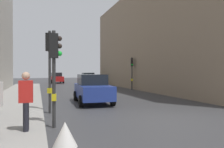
% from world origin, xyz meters
% --- Properties ---
extents(ground_plane, '(120.00, 120.00, 0.00)m').
position_xyz_m(ground_plane, '(0.00, 0.00, 0.00)').
color(ground_plane, '#38383A').
extents(sidewalk_kerb, '(3.21, 40.00, 0.16)m').
position_xyz_m(sidewalk_kerb, '(-6.38, 6.00, 0.08)').
color(sidewalk_kerb, gray).
rests_on(sidewalk_kerb, ground).
extents(building_facade_right, '(12.00, 26.32, 10.96)m').
position_xyz_m(building_facade_right, '(10.77, 13.57, 5.48)').
color(building_facade_right, gray).
rests_on(building_facade_right, ground).
extents(traffic_light_near_right, '(0.44, 0.38, 3.83)m').
position_xyz_m(traffic_light_near_right, '(-4.45, 2.96, 2.64)').
color(traffic_light_near_right, '#2D2D2D').
rests_on(traffic_light_near_right, ground).
extents(traffic_light_near_left, '(0.44, 0.26, 3.35)m').
position_xyz_m(traffic_light_near_left, '(-4.45, 0.26, 2.31)').
color(traffic_light_near_left, '#2D2D2D').
rests_on(traffic_light_near_left, ground).
extents(traffic_light_mid_street, '(0.32, 0.45, 3.45)m').
position_xyz_m(traffic_light_mid_street, '(4.46, 13.39, 2.38)').
color(traffic_light_mid_street, '#2D2D2D').
rests_on(traffic_light_mid_street, ground).
extents(car_green_estate, '(2.18, 4.28, 1.76)m').
position_xyz_m(car_green_estate, '(2.12, 24.31, 0.88)').
color(car_green_estate, '#2D6038').
rests_on(car_green_estate, ground).
extents(car_blue_van, '(2.21, 4.29, 1.76)m').
position_xyz_m(car_blue_van, '(-1.80, 5.53, 0.88)').
color(car_blue_van, navy).
rests_on(car_blue_van, ground).
extents(car_red_sedan, '(2.21, 4.30, 1.76)m').
position_xyz_m(car_red_sedan, '(-2.03, 29.61, 0.88)').
color(car_red_sedan, red).
rests_on(car_red_sedan, ground).
extents(pedestrian_in_red_jacket, '(0.41, 0.36, 1.77)m').
position_xyz_m(pedestrian_in_red_jacket, '(-5.34, -0.44, 1.13)').
color(pedestrian_in_red_jacket, black).
rests_on(pedestrian_in_red_jacket, sidewalk_kerb).
extents(warning_sign_triangle, '(0.64, 0.64, 0.65)m').
position_xyz_m(warning_sign_triangle, '(-4.34, -1.79, 0.33)').
color(warning_sign_triangle, silver).
rests_on(warning_sign_triangle, ground).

